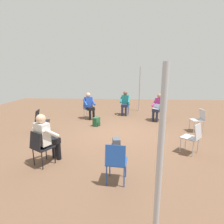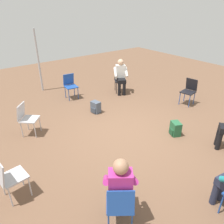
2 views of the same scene
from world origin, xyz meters
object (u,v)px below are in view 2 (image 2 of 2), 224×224
at_px(person_with_laptop, 120,185).
at_px(backpack_by_empty_chair, 96,108).
at_px(chair_northeast, 26,117).
at_px(chair_north, 9,176).
at_px(chair_south, 189,90).
at_px(chair_northwest, 120,204).
at_px(backpack_near_laptop_user, 175,129).
at_px(chair_southeast, 120,79).
at_px(person_in_white, 121,75).
at_px(chair_east, 70,84).

distance_m(person_with_laptop, backpack_by_empty_chair, 3.77).
bearing_deg(chair_northeast, chair_north, 16.22).
relative_size(chair_northeast, chair_north, 1.00).
height_order(chair_south, chair_northwest, same).
xyz_separation_m(backpack_near_laptop_user, backpack_by_empty_chair, (2.29, 0.93, 0.00)).
bearing_deg(backpack_by_empty_chair, chair_northwest, 151.75).
bearing_deg(chair_northeast, chair_south, 116.34).
bearing_deg(chair_south, chair_southeast, 16.12).
distance_m(chair_northwest, backpack_by_empty_chair, 3.91).
distance_m(chair_northeast, chair_northwest, 3.48).
height_order(chair_northwest, person_in_white, person_in_white).
bearing_deg(person_with_laptop, backpack_near_laptop_user, 56.87).
relative_size(person_in_white, backpack_by_empty_chair, 3.44).
height_order(chair_northwest, backpack_near_laptop_user, chair_northwest).
bearing_deg(chair_northwest, person_with_laptop, 90.00).
distance_m(chair_south, backpack_by_empty_chair, 3.12).
distance_m(chair_south, chair_north, 5.80).
distance_m(chair_southeast, chair_northeast, 3.88).
height_order(chair_northeast, person_in_white, person_in_white).
distance_m(chair_northwest, chair_north, 1.93).
xyz_separation_m(person_with_laptop, backpack_near_laptop_user, (1.00, -2.67, -0.53)).
bearing_deg(backpack_by_empty_chair, chair_northeast, 88.94).
bearing_deg(chair_northeast, backpack_near_laptop_user, 94.02).
relative_size(chair_northwest, person_in_white, 0.69).
relative_size(chair_south, person_with_laptop, 0.69).
bearing_deg(person_in_white, chair_northwest, 80.79).
relative_size(chair_northeast, backpack_by_empty_chair, 2.36).
relative_size(backpack_near_laptop_user, backpack_by_empty_chair, 1.00).
relative_size(chair_south, person_in_white, 0.69).
height_order(chair_northeast, chair_north, same).
bearing_deg(person_with_laptop, person_in_white, 86.71).
bearing_deg(chair_southeast, chair_east, 12.90).
bearing_deg(person_in_white, chair_east, 7.83).
bearing_deg(chair_north, chair_south, 88.79).
xyz_separation_m(chair_north, backpack_by_empty_chair, (1.86, -2.97, -0.34)).
bearing_deg(chair_north, backpack_near_laptop_user, 77.20).
distance_m(chair_southeast, person_in_white, 0.26).
bearing_deg(chair_north, chair_northwest, 29.19).
height_order(chair_east, chair_north, same).
bearing_deg(chair_east, backpack_by_empty_chair, 98.05).
relative_size(chair_southeast, chair_east, 1.00).
height_order(chair_southeast, chair_northwest, same).
bearing_deg(backpack_by_empty_chair, chair_east, 2.32).
height_order(chair_south, chair_north, same).
relative_size(chair_south, chair_east, 1.00).
xyz_separation_m(chair_south, backpack_near_laptop_user, (-0.97, 1.87, -0.34)).
bearing_deg(chair_south, person_with_laptop, 104.09).
bearing_deg(person_in_white, chair_southeast, -90.00).
height_order(chair_northeast, backpack_by_empty_chair, chair_northeast).
height_order(chair_south, person_with_laptop, person_with_laptop).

